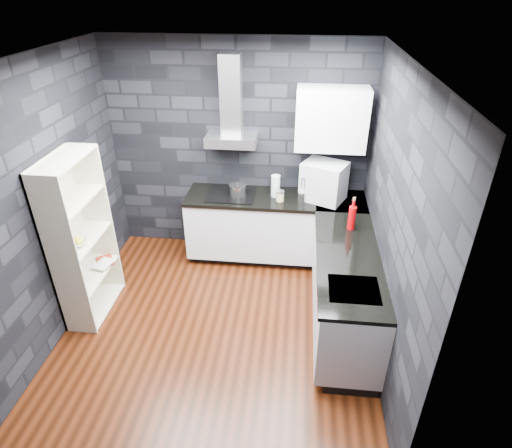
% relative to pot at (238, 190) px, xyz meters
% --- Properties ---
extents(ground, '(3.20, 3.20, 0.00)m').
position_rel_pot_xyz_m(ground, '(-0.04, -1.29, -0.97)').
color(ground, '#411909').
extents(ceiling, '(3.20, 3.20, 0.00)m').
position_rel_pot_xyz_m(ceiling, '(-0.04, -1.29, 1.73)').
color(ceiling, white).
extents(wall_back, '(3.20, 0.05, 2.70)m').
position_rel_pot_xyz_m(wall_back, '(-0.04, 0.34, 0.38)').
color(wall_back, black).
rests_on(wall_back, ground).
extents(wall_front, '(3.20, 0.05, 2.70)m').
position_rel_pot_xyz_m(wall_front, '(-0.04, -2.91, 0.38)').
color(wall_front, black).
rests_on(wall_front, ground).
extents(wall_left, '(0.05, 3.20, 2.70)m').
position_rel_pot_xyz_m(wall_left, '(-1.66, -1.29, 0.38)').
color(wall_left, black).
rests_on(wall_left, ground).
extents(wall_right, '(0.05, 3.20, 2.70)m').
position_rel_pot_xyz_m(wall_right, '(1.59, -1.29, 0.38)').
color(wall_right, black).
rests_on(wall_right, ground).
extents(toekick_back, '(2.18, 0.50, 0.10)m').
position_rel_pot_xyz_m(toekick_back, '(0.46, 0.05, -0.92)').
color(toekick_back, black).
rests_on(toekick_back, ground).
extents(toekick_right, '(0.50, 1.78, 0.10)m').
position_rel_pot_xyz_m(toekick_right, '(1.30, -1.19, -0.92)').
color(toekick_right, black).
rests_on(toekick_right, ground).
extents(counter_back_cab, '(2.20, 0.60, 0.76)m').
position_rel_pot_xyz_m(counter_back_cab, '(0.46, 0.01, -0.49)').
color(counter_back_cab, silver).
rests_on(counter_back_cab, ground).
extents(counter_right_cab, '(0.60, 1.80, 0.76)m').
position_rel_pot_xyz_m(counter_right_cab, '(1.26, -1.19, -0.49)').
color(counter_right_cab, silver).
rests_on(counter_right_cab, ground).
extents(counter_back_top, '(2.20, 0.62, 0.04)m').
position_rel_pot_xyz_m(counter_back_top, '(0.46, 0.00, -0.09)').
color(counter_back_top, black).
rests_on(counter_back_top, counter_back_cab).
extents(counter_right_top, '(0.62, 1.80, 0.04)m').
position_rel_pot_xyz_m(counter_right_top, '(1.25, -1.19, -0.09)').
color(counter_right_top, black).
rests_on(counter_right_top, counter_right_cab).
extents(counter_corner_top, '(0.62, 0.62, 0.04)m').
position_rel_pot_xyz_m(counter_corner_top, '(1.26, 0.01, -0.09)').
color(counter_corner_top, black).
rests_on(counter_corner_top, counter_right_cab).
extents(hood_body, '(0.60, 0.34, 0.12)m').
position_rel_pot_xyz_m(hood_body, '(-0.09, 0.14, 0.59)').
color(hood_body, '#B7B8BC').
rests_on(hood_body, wall_back).
extents(hood_chimney, '(0.24, 0.20, 0.90)m').
position_rel_pot_xyz_m(hood_chimney, '(-0.09, 0.21, 1.10)').
color(hood_chimney, '#B7B8BC').
rests_on(hood_chimney, hood_body).
extents(upper_cabinet, '(0.80, 0.35, 0.70)m').
position_rel_pot_xyz_m(upper_cabinet, '(1.06, 0.14, 0.88)').
color(upper_cabinet, white).
rests_on(upper_cabinet, wall_back).
extents(cooktop, '(0.58, 0.50, 0.01)m').
position_rel_pot_xyz_m(cooktop, '(-0.09, 0.01, -0.07)').
color(cooktop, black).
rests_on(cooktop, counter_back_top).
extents(sink_rim, '(0.44, 0.40, 0.01)m').
position_rel_pot_xyz_m(sink_rim, '(1.26, -1.69, -0.08)').
color(sink_rim, '#B7B8BC').
rests_on(sink_rim, counter_right_top).
extents(pot, '(0.22, 0.22, 0.12)m').
position_rel_pot_xyz_m(pot, '(0.00, 0.00, 0.00)').
color(pot, '#BDBDC1').
rests_on(pot, cooktop).
extents(glass_vase, '(0.11, 0.11, 0.27)m').
position_rel_pot_xyz_m(glass_vase, '(0.46, 0.04, 0.06)').
color(glass_vase, silver).
rests_on(glass_vase, counter_back_top).
extents(storage_jar, '(0.10, 0.10, 0.11)m').
position_rel_pot_xyz_m(storage_jar, '(0.52, -0.08, -0.01)').
color(storage_jar, '#CCBF88').
rests_on(storage_jar, counter_back_top).
extents(utensil_crock, '(0.10, 0.10, 0.12)m').
position_rel_pot_xyz_m(utensil_crock, '(0.79, -0.07, -0.01)').
color(utensil_crock, '#BDBDC1').
rests_on(utensil_crock, counter_back_top).
extents(appliance_garage, '(0.60, 0.54, 0.48)m').
position_rel_pot_xyz_m(appliance_garage, '(1.04, 0.02, 0.15)').
color(appliance_garage, silver).
rests_on(appliance_garage, counter_back_top).
extents(red_bottle, '(0.10, 0.10, 0.26)m').
position_rel_pot_xyz_m(red_bottle, '(1.32, -0.65, 0.06)').
color(red_bottle, '#AE0106').
rests_on(red_bottle, counter_right_top).
extents(bookshelf, '(0.42, 0.83, 1.80)m').
position_rel_pot_xyz_m(bookshelf, '(-1.46, -1.18, -0.07)').
color(bookshelf, beige).
rests_on(bookshelf, ground).
extents(fruit_bowl, '(0.28, 0.28, 0.06)m').
position_rel_pot_xyz_m(fruit_bowl, '(-1.46, -1.28, -0.03)').
color(fruit_bowl, white).
rests_on(fruit_bowl, bookshelf).
extents(book_red, '(0.15, 0.12, 0.23)m').
position_rel_pot_xyz_m(book_red, '(-1.46, -0.99, -0.40)').
color(book_red, maroon).
rests_on(book_red, bookshelf).
extents(book_second, '(0.16, 0.06, 0.22)m').
position_rel_pot_xyz_m(book_second, '(-1.44, -1.00, -0.38)').
color(book_second, '#B2B2B2').
rests_on(book_second, bookshelf).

